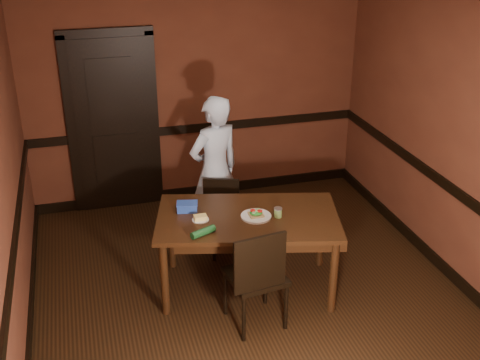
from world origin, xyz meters
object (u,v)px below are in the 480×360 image
chair_far (231,220)px  cheese_saucer (200,218)px  dining_table (248,252)px  food_tub (187,207)px  sandwich_plate (256,215)px  person (215,171)px  sauce_jar (278,212)px  chair_near (256,274)px

chair_far → cheese_saucer: bearing=-105.8°
dining_table → chair_far: bearing=103.9°
cheese_saucer → food_tub: size_ratio=0.71×
sandwich_plate → cheese_saucer: sandwich_plate is taller
person → dining_table: bearing=73.9°
cheese_saucer → person: bearing=69.2°
sandwich_plate → cheese_saucer: size_ratio=1.81×
person → food_tub: bearing=38.8°
sandwich_plate → sauce_jar: (0.19, -0.05, 0.03)m
person → cheese_saucer: bearing=48.8°
chair_near → food_tub: bearing=-68.9°
cheese_saucer → food_tub: food_tub is taller
sandwich_plate → food_tub: (-0.58, 0.29, 0.02)m
dining_table → chair_far: 0.64m
sauce_jar → cheese_saucer: 0.71m
person → sandwich_plate: 1.04m
cheese_saucer → chair_far: bearing=53.8°
sandwich_plate → sauce_jar: size_ratio=3.10×
cheese_saucer → sauce_jar: bearing=-10.4°
chair_far → person: bearing=122.9°
person → food_tub: size_ratio=7.49×
dining_table → food_tub: food_tub is taller
sauce_jar → food_tub: bearing=156.3°
dining_table → sandwich_plate: bearing=-18.2°
sauce_jar → chair_far: bearing=109.3°
dining_table → sauce_jar: sauce_jar is taller
food_tub → chair_far: bearing=49.7°
dining_table → food_tub: bearing=168.1°
person → cheese_saucer: person is taller
chair_near → cheese_saucer: chair_near is taller
chair_near → chair_far: bearing=-102.4°
dining_table → chair_near: (-0.08, -0.52, 0.10)m
sauce_jar → chair_near: bearing=-128.5°
chair_near → person: (0.01, 1.51, 0.32)m
sandwich_plate → sauce_jar: bearing=-13.4°
dining_table → food_tub: size_ratio=7.61×
dining_table → cheese_saucer: (-0.44, 0.04, 0.41)m
dining_table → chair_far: (0.00, 0.64, 0.01)m
chair_near → sandwich_plate: 0.58m
chair_far → chair_near: (-0.09, -1.16, 0.09)m
chair_far → sandwich_plate: size_ratio=2.88×
dining_table → sauce_jar: bearing=-4.4°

